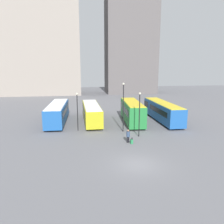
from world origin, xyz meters
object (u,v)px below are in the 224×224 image
(lamp_post_2, at_px, (123,104))
(bus_1, at_px, (92,112))
(suitcase, at_px, (132,141))
(lamp_post_1, at_px, (77,108))
(bus_2, at_px, (132,111))
(lamp_post_0, at_px, (139,111))
(bus_0, at_px, (58,112))
(bus_3, at_px, (162,110))
(traveler, at_px, (128,135))

(lamp_post_2, bearing_deg, bus_1, 122.03)
(suitcase, relative_size, lamp_post_2, 0.12)
(bus_1, xyz_separation_m, lamp_post_1, (-2.19, -4.84, 1.58))
(bus_2, relative_size, suitcase, 13.34)
(suitcase, xyz_separation_m, lamp_post_2, (0.01, 4.92, 3.55))
(bus_1, bearing_deg, lamp_post_0, -148.89)
(lamp_post_0, distance_m, lamp_post_1, 8.52)
(bus_0, xyz_separation_m, bus_3, (16.85, -1.26, 0.01))
(bus_3, distance_m, lamp_post_1, 14.37)
(bus_3, height_order, suitcase, bus_3)
(lamp_post_2, bearing_deg, traveler, -94.25)
(bus_0, distance_m, bus_1, 5.35)
(bus_0, xyz_separation_m, traveler, (8.88, -11.19, -0.70))
(bus_2, bearing_deg, traveler, 167.81)
(suitcase, bearing_deg, bus_1, 9.48)
(bus_2, height_order, traveler, bus_2)
(bus_0, distance_m, bus_2, 11.78)
(bus_1, distance_m, lamp_post_2, 7.67)
(bus_0, relative_size, bus_2, 1.14)
(bus_0, height_order, bus_2, bus_2)
(bus_1, height_order, traveler, bus_1)
(traveler, distance_m, suitcase, 0.84)
(bus_0, height_order, lamp_post_0, lamp_post_0)
(traveler, bearing_deg, bus_3, -48.48)
(bus_1, distance_m, bus_2, 6.46)
(suitcase, height_order, lamp_post_2, lamp_post_2)
(lamp_post_2, bearing_deg, bus_0, 144.08)
(bus_2, height_order, bus_3, bus_2)
(bus_1, height_order, bus_2, bus_2)
(bus_2, distance_m, suitcase, 10.17)
(bus_3, xyz_separation_m, lamp_post_0, (-6.11, -7.87, 1.66))
(bus_2, bearing_deg, bus_0, 85.27)
(lamp_post_1, relative_size, lamp_post_2, 0.79)
(traveler, xyz_separation_m, lamp_post_2, (0.34, 4.51, 2.89))
(traveler, relative_size, lamp_post_1, 0.30)
(suitcase, relative_size, lamp_post_1, 0.15)
(suitcase, height_order, lamp_post_0, lamp_post_0)
(bus_3, relative_size, traveler, 7.96)
(bus_2, relative_size, traveler, 6.46)
(bus_0, distance_m, lamp_post_0, 14.20)
(lamp_post_1, xyz_separation_m, lamp_post_2, (6.07, -1.37, 0.71))
(lamp_post_2, bearing_deg, bus_2, 63.39)
(lamp_post_0, bearing_deg, traveler, -132.28)
(bus_1, bearing_deg, bus_2, -103.14)
(bus_2, bearing_deg, bus_1, 81.97)
(lamp_post_0, distance_m, lamp_post_2, 2.95)
(bus_2, bearing_deg, lamp_post_1, 116.45)
(traveler, relative_size, lamp_post_0, 0.28)
(bus_0, height_order, bus_1, bus_0)
(bus_0, relative_size, lamp_post_2, 1.75)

